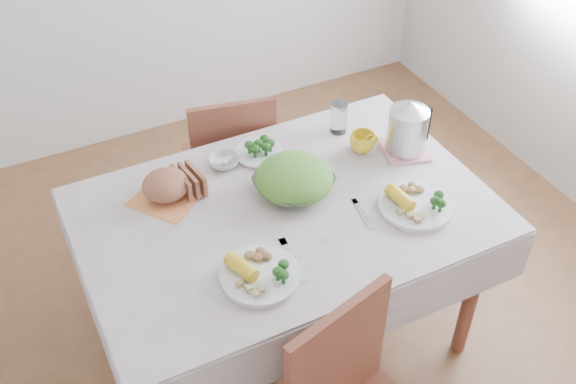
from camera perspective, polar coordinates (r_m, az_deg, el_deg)
name	(u,v)px	position (r m, az deg, el deg)	size (l,w,h in m)	color
floor	(286,336)	(3.05, -0.17, -12.12)	(3.60, 3.60, 0.00)	brown
dining_table	(286,279)	(2.76, -0.19, -7.40)	(1.40, 0.90, 0.75)	brown
tablecloth	(286,210)	(2.49, -0.21, -1.52)	(1.50, 1.00, 0.01)	beige
chair_far	(229,158)	(3.22, -5.05, 2.91)	(0.40, 0.40, 0.88)	brown
salad_bowl	(294,184)	(2.53, 0.51, 0.66)	(0.28, 0.28, 0.07)	white
dinner_plate_left	(260,276)	(2.23, -2.39, -7.10)	(0.27, 0.27, 0.02)	white
dinner_plate_right	(416,206)	(2.52, 10.75, -1.17)	(0.27, 0.27, 0.02)	white
broccoli_plate	(259,153)	(2.73, -2.51, 3.32)	(0.20, 0.20, 0.02)	beige
napkin	(168,196)	(2.57, -10.16, -0.37)	(0.23, 0.23, 0.00)	#ED8549
bread_loaf	(166,185)	(2.54, -10.30, 0.59)	(0.18, 0.17, 0.11)	brown
fruit_bowl	(224,162)	(2.68, -5.45, 2.58)	(0.12, 0.12, 0.04)	white
yellow_mug	(362,142)	(2.75, 6.32, 4.20)	(0.10, 0.10, 0.08)	yellow
glass_tumbler	(339,118)	(2.84, 4.32, 6.24)	(0.07, 0.07, 0.14)	white
pink_tray	(405,150)	(2.79, 9.84, 3.55)	(0.18, 0.18, 0.01)	pink
electric_kettle	(408,127)	(2.72, 10.11, 5.45)	(0.16, 0.16, 0.22)	#B2B5BA
fork_left	(293,260)	(2.29, 0.43, -5.74)	(0.03, 0.22, 0.00)	silver
fork_right	(363,214)	(2.47, 6.33, -1.85)	(0.02, 0.17, 0.00)	silver
knife	(310,256)	(2.31, 1.91, -5.46)	(0.02, 0.20, 0.00)	silver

